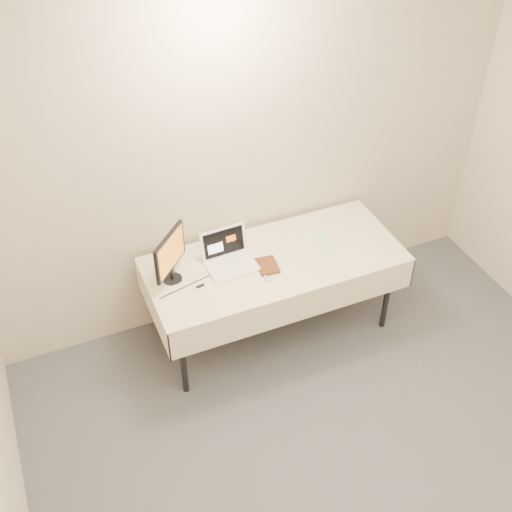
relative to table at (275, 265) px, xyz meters
name	(u,v)px	position (x,y,z in m)	size (l,w,h in m)	color
back_wall	(250,155)	(0.00, 0.45, 0.67)	(4.00, 0.10, 2.70)	beige
table	(275,265)	(0.00, 0.00, 0.00)	(1.86, 0.81, 0.74)	black
laptop	(228,256)	(-0.32, 0.09, 0.12)	(0.36, 0.30, 0.24)	white
monitor	(170,254)	(-0.74, 0.07, 0.29)	(0.28, 0.29, 0.39)	black
book	(258,258)	(-0.16, -0.05, 0.16)	(0.14, 0.02, 0.19)	brown
alarm_clock	(222,244)	(-0.30, 0.28, 0.09)	(0.12, 0.07, 0.05)	black
clicker	(268,278)	(-0.13, -0.18, 0.07)	(0.04, 0.08, 0.02)	silver
paper_form	(323,244)	(0.40, 0.01, 0.06)	(0.11, 0.28, 0.00)	#BAE0B2
usb_dongle	(200,286)	(-0.59, -0.07, 0.07)	(0.06, 0.02, 0.01)	black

